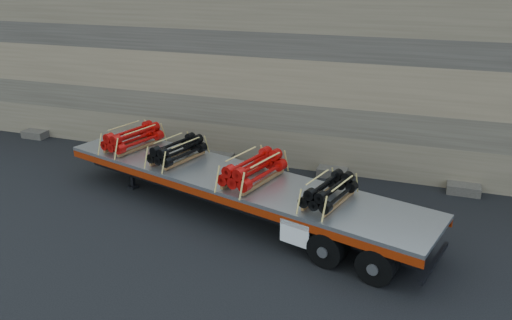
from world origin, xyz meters
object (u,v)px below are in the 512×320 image
Objects in this scene: bundle_front at (133,138)px; bundle_midrear at (253,170)px; bundle_midfront at (178,151)px; trailer at (234,194)px; bundle_rear at (329,192)px.

bundle_midrear is at bearing -0.00° from bundle_front.
bundle_front is at bearing 180.00° from bundle_midfront.
bundle_midrear is (0.79, -0.22, 1.11)m from trailer.
bundle_midrear is (5.52, -1.54, 0.02)m from bundle_front.
bundle_midfront is 3.37m from bundle_midrear.
bundle_front is 5.73m from bundle_midrear.
bundle_front reaches higher than bundle_rear.
bundle_midrear reaches higher than bundle_rear.
bundle_front is at bearing -180.00° from bundle_rear.
trailer is at bearing -180.00° from bundle_rear.
trailer is 1.38m from bundle_midrear.
bundle_front is 2.36m from bundle_midfront.
bundle_front is 1.07× the size of bundle_midfront.
bundle_front is at bearing 180.00° from trailer.
bundle_midfront is 1.05× the size of bundle_rear.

